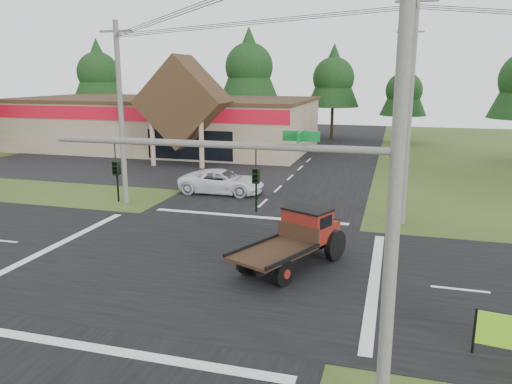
% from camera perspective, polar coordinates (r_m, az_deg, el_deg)
% --- Properties ---
extents(ground, '(120.00, 120.00, 0.00)m').
position_cam_1_polar(ground, '(20.83, -6.41, -8.00)').
color(ground, '#2D4217').
rests_on(ground, ground).
extents(road_ns, '(12.00, 120.00, 0.02)m').
position_cam_1_polar(road_ns, '(20.83, -6.41, -7.97)').
color(road_ns, black).
rests_on(road_ns, ground).
extents(road_ew, '(120.00, 12.00, 0.02)m').
position_cam_1_polar(road_ew, '(20.83, -6.41, -7.97)').
color(road_ew, black).
rests_on(road_ew, ground).
extents(parking_apron, '(28.00, 14.00, 0.02)m').
position_cam_1_polar(parking_apron, '(43.37, -14.22, 2.88)').
color(parking_apron, black).
rests_on(parking_apron, ground).
extents(cvs_building, '(30.40, 18.20, 9.19)m').
position_cam_1_polar(cvs_building, '(53.07, -10.32, 7.91)').
color(cvs_building, gray).
rests_on(cvs_building, ground).
extents(traffic_signal_mast, '(8.12, 0.24, 7.00)m').
position_cam_1_polar(traffic_signal_mast, '(11.02, 6.61, -3.16)').
color(traffic_signal_mast, '#595651').
rests_on(traffic_signal_mast, ground).
extents(utility_pole_nr, '(2.00, 0.30, 11.00)m').
position_cam_1_polar(utility_pole_nr, '(10.62, 15.79, 2.54)').
color(utility_pole_nr, '#595651').
rests_on(utility_pole_nr, ground).
extents(utility_pole_nw, '(2.00, 0.30, 10.50)m').
position_cam_1_polar(utility_pole_nw, '(30.27, -15.19, 8.76)').
color(utility_pole_nw, '#595651').
rests_on(utility_pole_nw, ground).
extents(utility_pole_ne, '(2.00, 0.30, 11.50)m').
position_cam_1_polar(utility_pole_ne, '(26.00, 17.13, 9.08)').
color(utility_pole_ne, '#595651').
rests_on(utility_pole_ne, ground).
extents(utility_pole_n, '(2.00, 0.30, 11.20)m').
position_cam_1_polar(utility_pole_n, '(39.99, 16.76, 10.15)').
color(utility_pole_n, '#595651').
rests_on(utility_pole_n, ground).
extents(tree_row_a, '(6.72, 6.72, 12.12)m').
position_cam_1_polar(tree_row_a, '(68.99, -17.63, 13.09)').
color(tree_row_a, '#332316').
rests_on(tree_row_a, ground).
extents(tree_row_b, '(5.60, 5.60, 10.10)m').
position_cam_1_polar(tree_row_b, '(65.93, -9.10, 12.38)').
color(tree_row_b, '#332316').
rests_on(tree_row_b, ground).
extents(tree_row_c, '(7.28, 7.28, 13.13)m').
position_cam_1_polar(tree_row_c, '(61.48, -0.80, 14.37)').
color(tree_row_c, '#332316').
rests_on(tree_row_c, ground).
extents(tree_row_d, '(6.16, 6.16, 11.11)m').
position_cam_1_polar(tree_row_d, '(60.41, 8.86, 12.96)').
color(tree_row_d, '#332316').
rests_on(tree_row_d, ground).
extents(tree_row_e, '(5.04, 5.04, 9.09)m').
position_cam_1_polar(tree_row_e, '(57.97, 16.58, 11.25)').
color(tree_row_e, '#332316').
rests_on(tree_row_e, ground).
extents(antique_flatbed_truck, '(4.20, 5.83, 2.28)m').
position_cam_1_polar(antique_flatbed_truck, '(19.82, 4.01, -5.56)').
color(antique_flatbed_truck, '#54160C').
rests_on(antique_flatbed_truck, ground).
extents(white_pickup, '(5.52, 2.61, 1.52)m').
position_cam_1_polar(white_pickup, '(32.46, -3.94, 1.20)').
color(white_pickup, white).
rests_on(white_pickup, ground).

